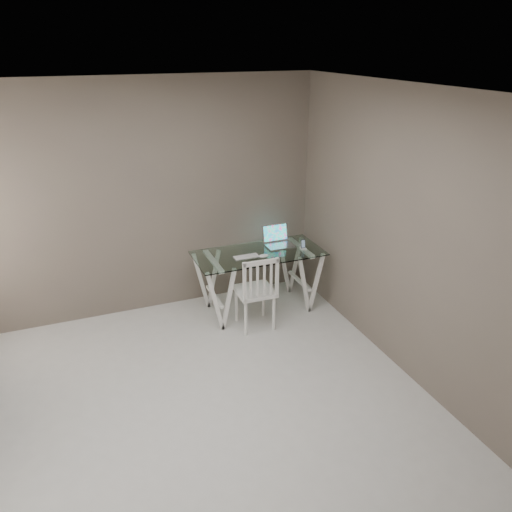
# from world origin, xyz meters

# --- Properties ---
(room) EXTENTS (4.50, 4.52, 2.71)m
(room) POSITION_xyz_m (-0.06, 0.02, 1.72)
(room) COLOR beige
(room) RESTS_ON ground
(desk) EXTENTS (1.50, 0.70, 0.75)m
(desk) POSITION_xyz_m (1.12, 1.70, 0.38)
(desk) COLOR silver
(desk) RESTS_ON ground
(chair) EXTENTS (0.42, 0.42, 0.90)m
(chair) POSITION_xyz_m (0.94, 1.29, 0.50)
(chair) COLOR white
(chair) RESTS_ON ground
(laptop) EXTENTS (0.33, 0.29, 0.23)m
(laptop) POSITION_xyz_m (1.44, 1.85, 0.80)
(laptop) COLOR #B5B5B9
(laptop) RESTS_ON desk
(keyboard) EXTENTS (0.31, 0.13, 0.01)m
(keyboard) POSITION_xyz_m (0.95, 1.63, 0.75)
(keyboard) COLOR silver
(keyboard) RESTS_ON desk
(mouse) EXTENTS (0.11, 0.07, 0.04)m
(mouse) POSITION_xyz_m (1.13, 1.55, 0.76)
(mouse) COLOR white
(mouse) RESTS_ON desk
(phone_dock) EXTENTS (0.06, 0.06, 0.12)m
(phone_dock) POSITION_xyz_m (1.66, 1.61, 0.78)
(phone_dock) COLOR white
(phone_dock) RESTS_ON desk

